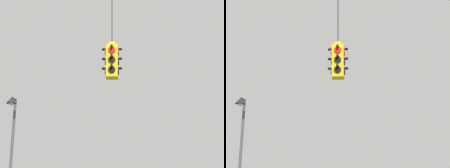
% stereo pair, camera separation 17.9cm
% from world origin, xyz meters
% --- Properties ---
extents(traffic_light_near_right_pole, '(0.58, 0.58, 2.87)m').
position_xyz_m(traffic_light_near_right_pole, '(0.11, -0.45, 5.17)').
color(traffic_light_near_right_pole, yellow).
extents(street_lamp, '(0.47, 0.81, 5.45)m').
position_xyz_m(street_lamp, '(-4.61, 5.18, 3.95)').
color(street_lamp, '#515156').
rests_on(street_lamp, ground_plane).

